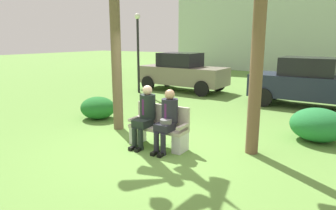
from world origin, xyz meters
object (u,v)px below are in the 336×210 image
Objects in this scene: seated_man_right at (167,117)px; parked_car_far at (310,83)px; seated_man_left at (145,113)px; building_backdrop at (291,11)px; park_bench at (159,129)px; street_lamp at (138,44)px; shrub_near_bench at (98,108)px; shrub_mid_lawn at (318,125)px; parked_car_near at (182,72)px.

parked_car_far is (1.88, 6.06, 0.12)m from seated_man_right.
building_backdrop reaches higher than seated_man_left.
park_bench is 0.39× the size of street_lamp.
seated_man_right is (0.56, -0.01, -0.02)m from seated_man_left.
parked_car_far is at bearing 72.77° from seated_man_right.
shrub_near_bench is at bearing 156.30° from seated_man_left.
shrub_mid_lawn is at bearing -79.52° from parked_car_far.
building_backdrop is (-1.32, 20.18, 3.93)m from park_bench.
seated_man_left is 0.08× the size of building_backdrop.
building_backdrop reaches higher than parked_car_near.
parked_car_near is (-3.14, 6.57, 0.45)m from park_bench.
parked_car_near is 14.17m from building_backdrop.
street_lamp is 0.20× the size of building_backdrop.
parked_car_far is (2.16, 5.94, 0.45)m from park_bench.
street_lamp reaches higher than seated_man_right.
street_lamp is at bearing -173.32° from parked_car_far.
shrub_mid_lawn is 7.43m from parked_car_near.
street_lamp is (-6.66, -0.78, 1.22)m from parked_car_far.
seated_man_right is 1.06× the size of shrub_mid_lawn.
seated_man_left is 0.34× the size of parked_car_far.
parked_car_far is 15.07m from building_backdrop.
parked_car_far is 6.81m from street_lamp.
seated_man_right reaches higher than park_bench.
street_lamp is (-1.68, 4.16, 1.73)m from shrub_near_bench.
seated_man_right is (0.28, -0.13, 0.32)m from park_bench.
street_lamp reaches higher than shrub_mid_lawn.
seated_man_left reaches higher than seated_man_right.
building_backdrop is (3.18, 15.02, 2.27)m from street_lamp.
park_bench is 7.30m from parked_car_near.
parked_car_near and parked_car_far have the same top height.
parked_car_near is at bearing 115.57° from park_bench.
building_backdrop reaches higher than shrub_near_bench.
shrub_mid_lawn is 0.07× the size of building_backdrop.
seated_man_left reaches higher than shrub_near_bench.
building_backdrop reaches higher than seated_man_right.
building_backdrop is at bearing 82.35° from parked_car_near.
park_bench is at bearing 22.37° from seated_man_left.
park_bench is 3.60m from shrub_mid_lawn.
building_backdrop is (-4.17, 17.98, 3.94)m from shrub_mid_lawn.
shrub_mid_lawn is (2.57, 2.33, -0.33)m from seated_man_right.
street_lamp is (-1.35, -1.41, 1.22)m from parked_car_near.
shrub_near_bench is at bearing -135.19° from parked_car_far.
seated_man_right is 7.52m from parked_car_near.
shrub_near_bench is 7.03m from parked_car_far.
shrub_near_bench is 5.61m from parked_car_near.
shrub_near_bench is at bearing 160.51° from park_bench.
shrub_mid_lawn is at bearing -36.07° from parked_car_near.
parked_car_far reaches higher than seated_man_right.
parked_car_far is (2.44, 6.05, 0.10)m from seated_man_left.
seated_man_left is at bearing -23.70° from shrub_near_bench.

